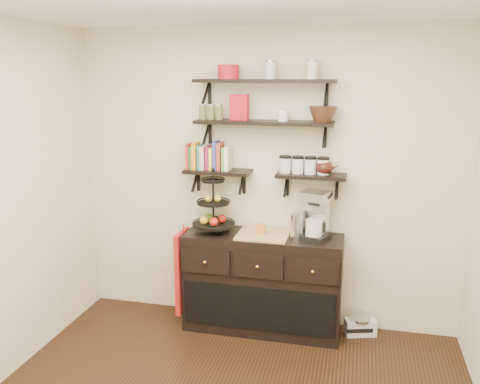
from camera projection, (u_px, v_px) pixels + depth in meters
name	position (u px, v px, depth m)	size (l,w,h in m)	color
back_wall	(266.00, 180.00, 4.62)	(3.50, 0.02, 2.70)	#EBE5C7
shelf_top	(264.00, 81.00, 4.29)	(1.20, 0.27, 0.23)	black
shelf_mid	(264.00, 123.00, 4.37)	(1.20, 0.27, 0.23)	black
shelf_low_left	(218.00, 172.00, 4.58)	(0.60, 0.25, 0.23)	black
shelf_low_right	(311.00, 176.00, 4.39)	(0.60, 0.25, 0.23)	black
cookbooks	(211.00, 157.00, 4.56)	(0.40, 0.15, 0.26)	#BF352D
glass_canisters	(304.00, 166.00, 4.38)	(0.43, 0.10, 0.13)	silver
sideboard	(263.00, 282.00, 4.59)	(1.40, 0.50, 0.92)	black
fruit_stand	(214.00, 211.00, 4.55)	(0.38, 0.38, 0.56)	black
candle	(261.00, 229.00, 4.48)	(0.08, 0.08, 0.08)	#B06B28
coffee_maker	(315.00, 216.00, 4.37)	(0.29, 0.29, 0.42)	black
thermal_carafe	(297.00, 226.00, 4.38)	(0.11, 0.11, 0.22)	silver
apron	(183.00, 271.00, 4.65)	(0.04, 0.32, 0.75)	maroon
radio	(360.00, 326.00, 4.56)	(0.30, 0.22, 0.16)	silver
recipe_box	(239.00, 107.00, 4.39)	(0.16, 0.06, 0.22)	#B61422
walnut_bowl	(323.00, 114.00, 4.23)	(0.24, 0.24, 0.13)	black
ramekins	(283.00, 115.00, 4.31)	(0.09, 0.09, 0.10)	white
teapot	(324.00, 166.00, 4.34)	(0.20, 0.15, 0.15)	#35140F
red_pot	(228.00, 72.00, 4.34)	(0.18, 0.18, 0.12)	#B61422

